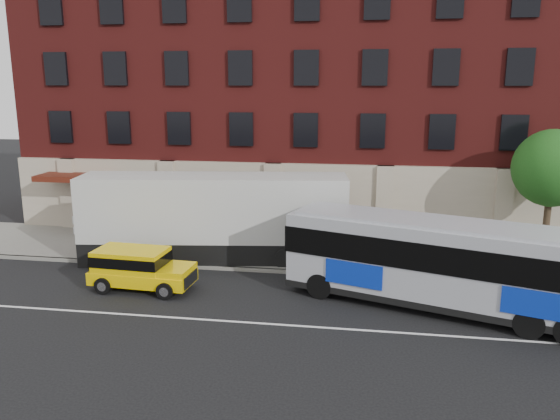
% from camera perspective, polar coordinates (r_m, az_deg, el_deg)
% --- Properties ---
extents(ground, '(120.00, 120.00, 0.00)m').
position_cam_1_polar(ground, '(20.19, -6.45, -11.78)').
color(ground, black).
rests_on(ground, ground).
extents(sidewalk, '(60.00, 6.00, 0.15)m').
position_cam_1_polar(sidewalk, '(28.37, -1.65, -4.17)').
color(sidewalk, gray).
rests_on(sidewalk, ground).
extents(kerb, '(60.00, 0.25, 0.15)m').
position_cam_1_polar(kerb, '(25.57, -2.89, -6.11)').
color(kerb, gray).
rests_on(kerb, ground).
extents(lane_line, '(60.00, 0.12, 0.01)m').
position_cam_1_polar(lane_line, '(20.62, -6.08, -11.19)').
color(lane_line, white).
rests_on(lane_line, ground).
extents(building, '(30.00, 12.10, 15.00)m').
position_cam_1_polar(building, '(34.95, 0.69, 11.56)').
color(building, maroon).
rests_on(building, sidewalk).
extents(sign_pole, '(0.30, 0.20, 2.50)m').
position_cam_1_polar(sign_pole, '(28.25, -20.00, -2.14)').
color(sign_pole, slate).
rests_on(sign_pole, ground).
extents(street_tree, '(3.60, 3.60, 6.20)m').
position_cam_1_polar(street_tree, '(28.72, 26.16, 3.58)').
color(street_tree, '#34251A').
rests_on(street_tree, sidewalk).
extents(city_bus, '(12.67, 6.52, 3.42)m').
position_cam_1_polar(city_bus, '(21.71, 17.07, -5.15)').
color(city_bus, '#A4A6AE').
rests_on(city_bus, ground).
extents(yellow_suv, '(4.51, 2.16, 1.70)m').
position_cam_1_polar(yellow_suv, '(23.89, -14.35, -5.62)').
color(yellow_suv, '#FFD103').
rests_on(yellow_suv, ground).
extents(shipping_container, '(12.72, 4.17, 4.16)m').
position_cam_1_polar(shipping_container, '(26.64, -6.74, -0.96)').
color(shipping_container, black).
rests_on(shipping_container, ground).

